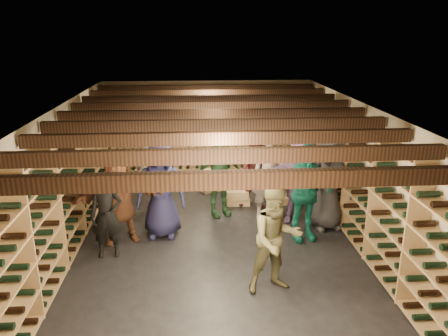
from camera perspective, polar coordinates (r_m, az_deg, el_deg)
name	(u,v)px	position (r m, az deg, el deg)	size (l,w,h in m)	color
ground	(215,231)	(8.46, -1.14, -8.20)	(8.00, 8.00, 0.00)	black
walls	(215,171)	(8.01, -1.19, -0.46)	(5.52, 8.02, 2.40)	#C3B498
ceiling	(214,107)	(7.72, -1.25, 8.03)	(5.50, 8.00, 0.01)	beige
ceiling_joists	(215,114)	(7.75, -1.24, 7.01)	(5.40, 7.12, 0.18)	black
wine_rack_left	(73,181)	(8.34, -19.12, -1.63)	(0.32, 7.50, 2.15)	#A67950
wine_rack_right	(351,175)	(8.56, 16.26, -0.86)	(0.32, 7.50, 2.15)	#A67950
wine_rack_back	(208,131)	(11.74, -2.12, 4.80)	(4.70, 0.30, 2.15)	#A67950
crate_stack_left	(211,180)	(10.39, -1.67, -1.64)	(0.59, 0.50, 0.51)	tan
crate_stack_right	(237,197)	(9.62, 1.74, -3.80)	(0.50, 0.34, 0.34)	tan
crate_loose	(284,199)	(9.81, 7.89, -4.07)	(0.50, 0.33, 0.17)	tan
person_1	(107,216)	(7.55, -15.09, -6.01)	(0.54, 0.35, 1.48)	black
person_2	(276,239)	(6.39, 6.83, -9.25)	(0.79, 0.62, 1.64)	brown
person_4	(304,193)	(7.94, 10.39, -3.19)	(1.06, 0.44, 1.81)	#167362
person_5	(119,197)	(7.97, -13.53, -3.72)	(1.58, 0.50, 1.71)	brown
person_6	(161,189)	(8.03, -8.26, -2.72)	(0.90, 0.59, 1.84)	#1F1F45
person_7	(269,175)	(8.72, 5.91, -0.93)	(0.67, 0.44, 1.85)	gray
person_8	(257,174)	(9.23, 4.29, -0.82)	(0.75, 0.58, 1.54)	#481A1A
person_9	(156,174)	(9.17, -8.92, -0.75)	(1.07, 0.61, 1.65)	#B3B0A5
person_10	(219,175)	(8.85, -0.69, -0.97)	(1.01, 0.42, 1.73)	#244928
person_11	(302,178)	(8.69, 10.15, -1.25)	(1.70, 0.54, 1.83)	slate
person_12	(329,182)	(8.49, 13.52, -1.83)	(0.91, 0.59, 1.86)	#2E2D32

